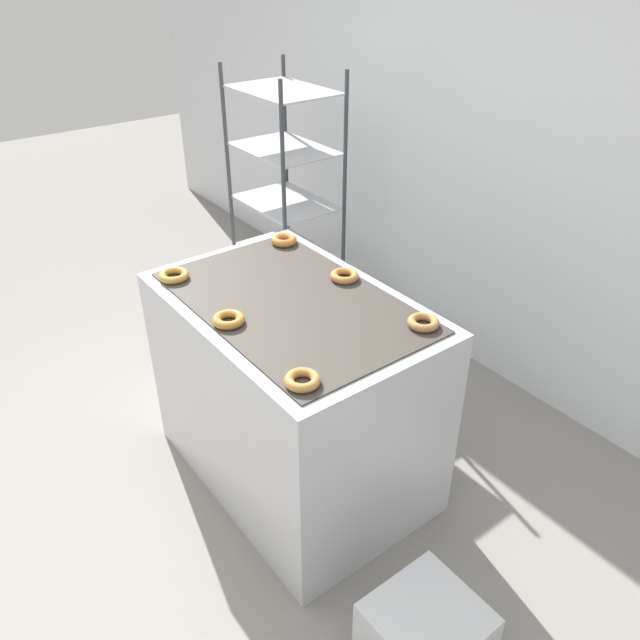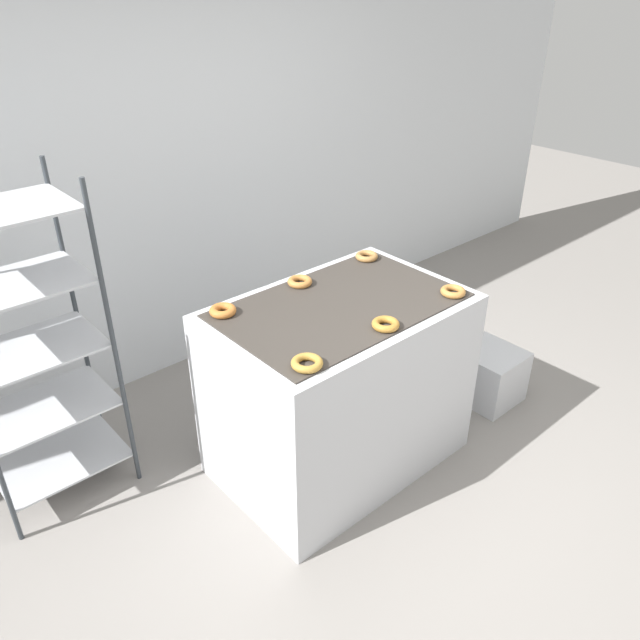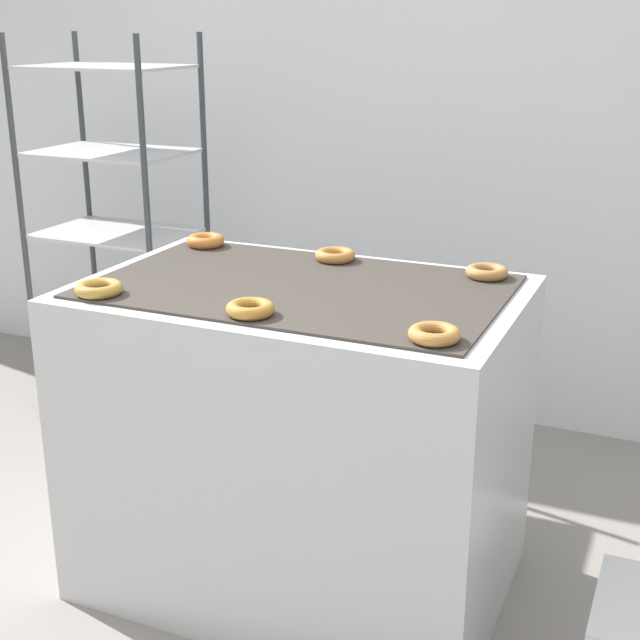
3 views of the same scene
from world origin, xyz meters
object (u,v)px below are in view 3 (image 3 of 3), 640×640
at_px(donut_far_right, 487,272).
at_px(donut_near_center, 249,309).
at_px(donut_near_left, 99,288).
at_px(donut_far_left, 205,241).
at_px(donut_far_center, 335,255).
at_px(fryer_machine, 300,438).
at_px(baking_rack_cart, 117,233).
at_px(donut_near_right, 434,334).

bearing_deg(donut_far_right, donut_near_center, -128.87).
bearing_deg(donut_near_left, donut_far_left, 91.10).
xyz_separation_m(donut_near_center, donut_far_center, (-0.01, 0.59, -0.00)).
xyz_separation_m(fryer_machine, donut_far_left, (-0.48, 0.29, 0.51)).
bearing_deg(donut_far_left, donut_near_center, -51.02).
height_order(donut_near_center, donut_far_center, same).
bearing_deg(fryer_machine, donut_near_center, -90.76).
relative_size(baking_rack_cart, donut_far_center, 12.94).
bearing_deg(donut_far_left, baking_rack_cart, 145.23).
xyz_separation_m(baking_rack_cart, donut_near_right, (1.71, -1.10, 0.15)).
xyz_separation_m(fryer_machine, donut_far_center, (-0.01, 0.29, 0.50)).
height_order(donut_near_left, donut_near_center, donut_near_center).
height_order(baking_rack_cart, donut_near_right, baking_rack_cart).
bearing_deg(donut_near_right, donut_near_center, -179.70).
height_order(donut_near_right, donut_far_left, donut_far_left).
relative_size(donut_near_left, donut_far_left, 1.05).
xyz_separation_m(donut_near_left, donut_far_right, (0.95, 0.60, -0.00)).
bearing_deg(fryer_machine, donut_far_left, 148.70).
bearing_deg(donut_near_center, donut_near_left, -179.35).
xyz_separation_m(fryer_machine, donut_near_center, (-0.00, -0.30, 0.50)).
distance_m(donut_near_center, donut_far_right, 0.76).
xyz_separation_m(baking_rack_cart, donut_far_center, (1.21, -0.51, 0.15)).
bearing_deg(donut_far_center, fryer_machine, -87.80).
relative_size(baking_rack_cart, donut_far_right, 13.13).
bearing_deg(donut_near_center, donut_far_left, 128.98).
distance_m(baking_rack_cart, donut_near_right, 2.04).
relative_size(donut_near_center, donut_far_left, 1.00).
bearing_deg(donut_near_left, donut_far_center, 52.44).
bearing_deg(donut_near_center, baking_rack_cart, 137.80).
height_order(donut_near_left, donut_far_center, same).
height_order(donut_near_right, donut_far_center, same).
bearing_deg(donut_far_right, fryer_machine, -148.13).
bearing_deg(donut_far_right, baking_rack_cart, 163.19).
relative_size(donut_far_center, donut_far_right, 1.01).
xyz_separation_m(donut_near_left, donut_far_center, (0.46, 0.60, 0.00)).
distance_m(donut_near_center, donut_far_center, 0.59).
distance_m(baking_rack_cart, donut_far_right, 1.78).
bearing_deg(fryer_machine, donut_near_right, -31.12).
bearing_deg(donut_far_right, donut_far_center, -179.97).
distance_m(donut_near_left, donut_near_center, 0.47).
bearing_deg(donut_far_center, donut_near_center, -89.29).
xyz_separation_m(baking_rack_cart, donut_far_right, (1.70, -0.51, 0.15)).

